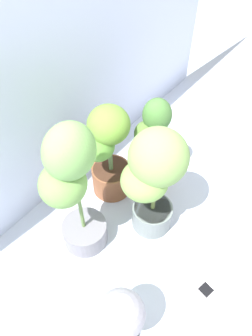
# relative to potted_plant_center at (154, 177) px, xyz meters

# --- Properties ---
(ground_plane) EXTENTS (8.00, 8.00, 0.00)m
(ground_plane) POSITION_rel_potted_plant_center_xyz_m (0.04, -0.17, -0.47)
(ground_plane) COLOR silver
(ground_plane) RESTS_ON ground
(mylar_back_wall) EXTENTS (3.20, 0.01, 2.00)m
(mylar_back_wall) POSITION_rel_potted_plant_center_xyz_m (0.04, 0.69, 0.53)
(mylar_back_wall) COLOR silver
(mylar_back_wall) RESTS_ON ground
(potted_plant_center) EXTENTS (0.43, 0.38, 0.77)m
(potted_plant_center) POSITION_rel_potted_plant_center_xyz_m (0.00, 0.00, 0.00)
(potted_plant_center) COLOR slate
(potted_plant_center) RESTS_ON ground
(potted_plant_back_right) EXTENTS (0.27, 0.23, 0.68)m
(potted_plant_back_right) POSITION_rel_potted_plant_center_xyz_m (0.32, 0.22, -0.10)
(potted_plant_back_right) COLOR #9B5736
(potted_plant_back_right) RESTS_ON ground
(potted_plant_back_left) EXTENTS (0.37, 0.32, 0.91)m
(potted_plant_back_left) POSITION_rel_potted_plant_center_xyz_m (-0.34, 0.25, 0.04)
(potted_plant_back_left) COLOR slate
(potted_plant_back_left) RESTS_ON ground
(potted_plant_back_center) EXTENTS (0.40, 0.36, 0.69)m
(potted_plant_back_center) POSITION_rel_potted_plant_center_xyz_m (0.07, 0.38, -0.11)
(potted_plant_back_center) COLOR brown
(potted_plant_back_center) RESTS_ON ground
(hygrometer_box) EXTENTS (0.10, 0.10, 0.03)m
(hygrometer_box) POSITION_rel_potted_plant_center_xyz_m (-0.16, -0.50, -0.46)
(hygrometer_box) COLOR white
(hygrometer_box) RESTS_ON ground
(floor_fan) EXTENTS (0.29, 0.29, 0.39)m
(floor_fan) POSITION_rel_potted_plant_center_xyz_m (-0.60, -0.25, -0.21)
(floor_fan) COLOR #1F2427
(floor_fan) RESTS_ON ground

